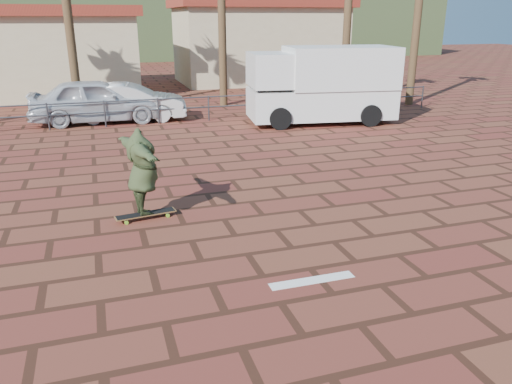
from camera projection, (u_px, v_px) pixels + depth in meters
ground at (248, 254)px, 8.74m from camera, size 120.00×120.00×0.00m
paint_stripe at (312, 280)px, 7.87m from camera, size 1.40×0.22×0.01m
guardrail at (158, 106)px, 19.31m from camera, size 24.06×0.06×1.00m
building_west at (16, 51)px, 26.04m from camera, size 12.60×7.60×4.50m
building_east at (259, 41)px, 31.78m from camera, size 10.60×6.60×5.00m
hill_front at (111, 27)px, 52.70m from camera, size 70.00×18.00×6.00m
longboard at (146, 214)px, 10.25m from camera, size 1.26×0.46×0.12m
skateboarder at (142, 172)px, 9.95m from camera, size 1.05×2.27×1.79m
campervan at (322, 83)px, 19.32m from camera, size 5.84×3.08×2.89m
car_silver at (97, 100)px, 19.51m from camera, size 5.10×2.16×1.72m
car_white at (129, 102)px, 19.90m from camera, size 4.64×2.18×1.47m
street_sign at (314, 76)px, 20.89m from camera, size 0.46×0.06×2.29m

